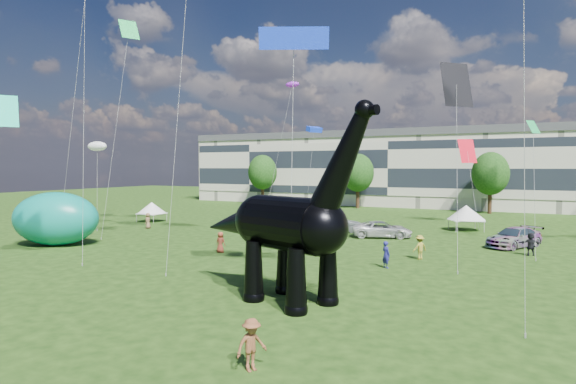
% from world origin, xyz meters
% --- Properties ---
extents(ground, '(220.00, 220.00, 0.00)m').
position_xyz_m(ground, '(0.00, 0.00, 0.00)').
color(ground, '#16330C').
rests_on(ground, ground).
extents(terrace_row, '(78.00, 11.00, 12.00)m').
position_xyz_m(terrace_row, '(-8.00, 62.00, 6.00)').
color(terrace_row, beige).
rests_on(terrace_row, ground).
extents(tree_far_left, '(5.20, 5.20, 9.44)m').
position_xyz_m(tree_far_left, '(-30.00, 53.00, 6.29)').
color(tree_far_left, '#382314').
rests_on(tree_far_left, ground).
extents(tree_mid_left, '(5.20, 5.20, 9.44)m').
position_xyz_m(tree_mid_left, '(-12.00, 53.00, 6.29)').
color(tree_mid_left, '#382314').
rests_on(tree_mid_left, ground).
extents(tree_mid_right, '(5.20, 5.20, 9.44)m').
position_xyz_m(tree_mid_right, '(8.00, 53.00, 6.29)').
color(tree_mid_right, '#382314').
rests_on(tree_mid_right, ground).
extents(dinosaur_sculpture, '(12.07, 5.58, 9.98)m').
position_xyz_m(dinosaur_sculpture, '(2.59, -0.61, 3.77)').
color(dinosaur_sculpture, black).
rests_on(dinosaur_sculpture, ground).
extents(car_silver, '(3.95, 5.28, 1.68)m').
position_xyz_m(car_silver, '(-12.50, 21.56, 0.84)').
color(car_silver, '#A7A8AC').
rests_on(car_silver, ground).
extents(car_grey, '(5.19, 3.14, 1.61)m').
position_xyz_m(car_grey, '(-4.35, 24.84, 0.81)').
color(car_grey, gray).
rests_on(car_grey, ground).
extents(car_white, '(6.15, 4.27, 1.56)m').
position_xyz_m(car_white, '(0.90, 22.88, 0.78)').
color(car_white, silver).
rests_on(car_white, ground).
extents(car_dark, '(4.85, 6.15, 1.67)m').
position_xyz_m(car_dark, '(12.35, 22.53, 0.83)').
color(car_dark, '#595960').
rests_on(car_dark, ground).
extents(gazebo_near, '(5.11, 5.11, 2.70)m').
position_xyz_m(gazebo_near, '(7.36, 31.93, 1.90)').
color(gazebo_near, white).
rests_on(gazebo_near, ground).
extents(gazebo_left, '(3.69, 3.69, 2.41)m').
position_xyz_m(gazebo_left, '(-28.20, 22.88, 1.70)').
color(gazebo_left, white).
rests_on(gazebo_left, ground).
extents(inflatable_teal, '(8.62, 7.23, 4.61)m').
position_xyz_m(inflatable_teal, '(-22.73, 5.46, 2.31)').
color(inflatable_teal, '#0B8778').
rests_on(inflatable_teal, ground).
extents(visitors, '(49.25, 41.28, 1.85)m').
position_xyz_m(visitors, '(-1.82, 14.04, 0.88)').
color(visitors, olive).
rests_on(visitors, ground).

